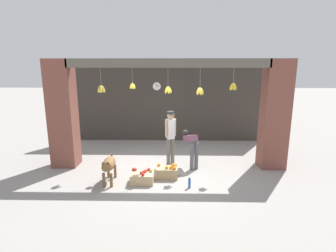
% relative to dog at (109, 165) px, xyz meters
% --- Properties ---
extents(ground_plane, '(60.00, 60.00, 0.00)m').
position_rel_dog_xyz_m(ground_plane, '(1.45, 0.92, -0.48)').
color(ground_plane, gray).
extents(shop_back_wall, '(7.32, 0.12, 3.08)m').
position_rel_dog_xyz_m(shop_back_wall, '(1.45, 4.02, 1.06)').
color(shop_back_wall, '#38332D').
rests_on(shop_back_wall, ground_plane).
extents(shop_pillar_left, '(0.70, 0.60, 3.08)m').
position_rel_dog_xyz_m(shop_pillar_left, '(-1.57, 1.22, 1.06)').
color(shop_pillar_left, brown).
rests_on(shop_pillar_left, ground_plane).
extents(shop_pillar_right, '(0.70, 0.60, 3.08)m').
position_rel_dog_xyz_m(shop_pillar_right, '(4.46, 1.22, 1.06)').
color(shop_pillar_right, brown).
rests_on(shop_pillar_right, ground_plane).
extents(storefront_awning, '(5.42, 0.27, 0.98)m').
position_rel_dog_xyz_m(storefront_awning, '(1.45, 1.04, 2.43)').
color(storefront_awning, '#5B564C').
extents(dog, '(0.33, 1.08, 0.71)m').
position_rel_dog_xyz_m(dog, '(0.00, 0.00, 0.00)').
color(dog, brown).
rests_on(dog, ground_plane).
extents(shopkeeper, '(0.32, 0.30, 1.60)m').
position_rel_dog_xyz_m(shopkeeper, '(1.52, 1.36, 0.46)').
color(shopkeeper, '#6B665B').
rests_on(shopkeeper, ground_plane).
extents(worker_stooping, '(0.45, 0.76, 1.02)m').
position_rel_dog_xyz_m(worker_stooping, '(2.12, 1.15, 0.20)').
color(worker_stooping, '#56565B').
rests_on(worker_stooping, ground_plane).
extents(fruit_crate_oranges, '(0.55, 0.38, 0.35)m').
position_rel_dog_xyz_m(fruit_crate_oranges, '(1.45, 0.36, -0.33)').
color(fruit_crate_oranges, tan).
rests_on(fruit_crate_oranges, ground_plane).
extents(fruit_crate_apples, '(0.57, 0.43, 0.33)m').
position_rel_dog_xyz_m(fruit_crate_apples, '(0.82, 0.04, -0.34)').
color(fruit_crate_apples, tan).
rests_on(fruit_crate_apples, ground_plane).
extents(water_bottle, '(0.06, 0.06, 0.26)m').
position_rel_dog_xyz_m(water_bottle, '(2.00, -0.23, -0.36)').
color(water_bottle, '#2D60AD').
rests_on(water_bottle, ground_plane).
extents(wall_clock, '(0.33, 0.03, 0.33)m').
position_rel_dog_xyz_m(wall_clock, '(0.96, 3.95, 1.66)').
color(wall_clock, black).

